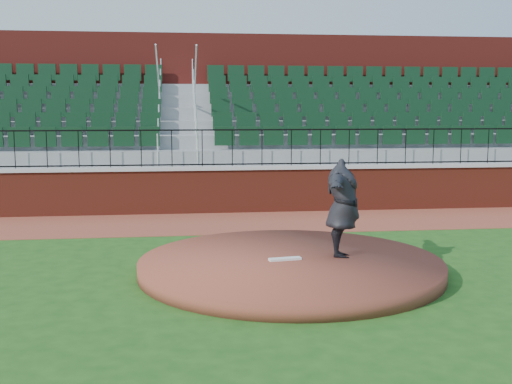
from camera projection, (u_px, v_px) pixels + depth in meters
The scene contains 10 objects.
ground at pixel (266, 278), 10.94m from camera, with size 90.00×90.00×0.00m, color #1C4915.
warning_track at pixel (238, 222), 16.26m from camera, with size 34.00×3.20×0.01m, color brown.
field_wall at pixel (232, 191), 17.75m from camera, with size 34.00×0.35×1.20m, color maroon.
wall_cap at pixel (232, 168), 17.66m from camera, with size 34.00×0.45×0.10m, color #B7B7B7.
wall_railing at pixel (232, 148), 17.59m from camera, with size 34.00×0.05×1.00m, color black, non-canonical shape.
seating_stands at pixel (225, 127), 20.21m from camera, with size 34.00×5.10×4.60m, color gray, non-canonical shape.
concourse_wall at pixel (219, 112), 22.90m from camera, with size 34.00×0.50×5.50m, color maroon.
pitchers_mound at pixel (290, 266), 11.29m from camera, with size 5.37×5.37×0.25m, color brown.
pitching_rubber at pixel (285, 259), 11.20m from camera, with size 0.58×0.14×0.04m, color white.
pitcher at pixel (343, 208), 11.34m from camera, with size 2.18×0.59×1.77m, color black.
Camera 1 is at (-1.45, -10.55, 2.92)m, focal length 44.64 mm.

